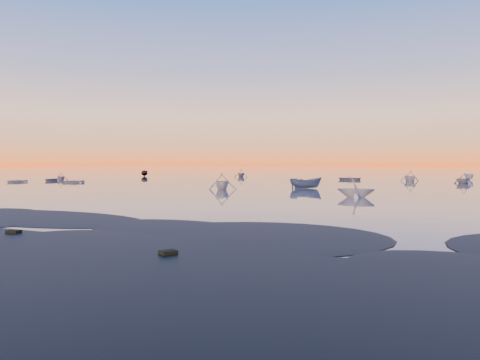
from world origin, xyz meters
The scene contains 4 objects.
ground centered at (0.00, 100.00, 0.00)m, with size 600.00×600.00×0.00m, color slate.
moored_fleet centered at (0.00, 53.00, 0.00)m, with size 124.00×58.00×1.20m, color silver, non-canonical shape.
boat_near_left centered at (-39.54, 41.71, 0.00)m, with size 3.91×1.63×0.98m, color slate.
boat_near_center centered at (8.06, 38.12, 0.00)m, with size 3.98×1.69×1.38m, color #3B5370.
Camera 1 is at (25.58, -18.33, 3.19)m, focal length 35.00 mm.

